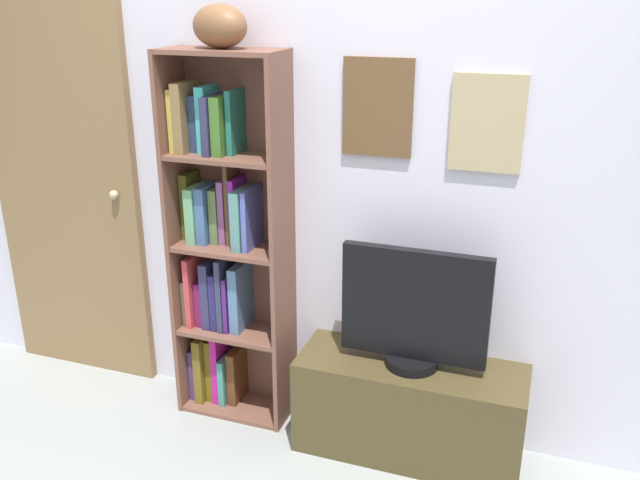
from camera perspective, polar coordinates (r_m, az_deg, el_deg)
name	(u,v)px	position (r m, az deg, el deg)	size (l,w,h in m)	color
back_wall	(333,161)	(2.85, 1.11, 6.74)	(4.80, 0.08, 2.44)	silver
bookshelf	(224,248)	(3.04, -8.19, -0.68)	(0.52, 0.25, 1.68)	brown
football	(220,26)	(2.80, -8.52, 17.53)	(0.26, 0.17, 0.17)	brown
tv_stand	(409,409)	(2.98, 7.56, -14.03)	(0.96, 0.35, 0.43)	#473B20
television	(414,311)	(2.75, 8.01, -6.03)	(0.60, 0.22, 0.51)	black
door	(65,179)	(3.52, -20.87, 4.89)	(0.82, 0.09, 2.07)	olive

